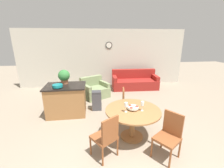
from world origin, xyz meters
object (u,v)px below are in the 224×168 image
Objects in this scene: wine_glass_right at (142,104)px; dining_chair_far_side at (127,103)px; couch at (135,82)px; teal_bowl at (58,86)px; fruit_bowl at (133,107)px; trash_bin at (97,101)px; dining_chair_near_left at (106,136)px; kitchen_island at (67,100)px; dining_table at (133,116)px; armchair at (95,90)px; dining_chair_near_right at (169,134)px; potted_plant at (64,76)px; wine_glass_left at (126,105)px.

dining_chair_far_side is at bearing 96.91° from wine_glass_right.
teal_bowl is at bearing -138.41° from couch.
fruit_bowl is 1.82m from trash_bin.
kitchen_island is at bearing 83.04° from dining_chair_near_left.
dining_chair_near_left is 3.57× the size of fruit_bowl.
teal_bowl is (-1.87, 1.19, 0.43)m from dining_table.
wine_glass_right is 3.07m from armchair.
dining_chair_near_right is 1.60m from dining_chair_far_side.
trash_bin is 0.52× the size of armchair.
wine_glass_right is 0.11× the size of couch.
fruit_bowl is at bearing -104.35° from couch.
armchair is (-0.82, 2.76, -0.51)m from fruit_bowl.
wine_glass_right reaches higher than kitchen_island.
wine_glass_left is at bearing -47.38° from potted_plant.
trash_bin is at bearing -116.52° from armchair.
kitchen_island is 0.73m from potted_plant.
wine_glass_right reaches higher than fruit_bowl.
dining_chair_near_left is 0.75× the size of armchair.
wine_glass_left is 0.35× the size of trash_bin.
kitchen_island is at bearing -139.39° from couch.
dining_chair_near_left is at bearing -150.63° from wine_glass_right.
armchair is (-0.82, 2.76, -0.29)m from dining_table.
kitchen_island is at bearing 12.62° from dining_chair_near_right.
teal_bowl is (-0.17, -0.21, 0.52)m from kitchen_island.
couch is at bearing 47.34° from trash_bin.
dining_table is at bearing 5.07° from dining_chair_near_right.
dining_chair_far_side is at bearing -17.43° from dining_chair_near_right.
wine_glass_right reaches higher than trash_bin.
dining_chair_near_right is 2.14× the size of potted_plant.
dining_chair_near_right is 3.57× the size of fruit_bowl.
potted_plant reaches higher than dining_chair_near_left.
wine_glass_right is at bearing -101.24° from couch.
dining_chair_near_left is at bearing -115.71° from armchair.
dining_table is at bearing 25.53° from wine_glass_left.
fruit_bowl is at bearing 5.16° from dining_chair_near_left.
couch is at bearing 71.11° from wine_glass_left.
dining_chair_near_left is 0.78× the size of kitchen_island.
dining_chair_near_right is at bearing -50.00° from dining_table.
wine_glass_right is 0.78× the size of teal_bowl.
kitchen_island is 3.55m from couch.
dining_chair_near_right is 1.00× the size of dining_chair_far_side.
kitchen_island is at bearing 140.50° from dining_table.
dining_chair_near_right is (0.56, -0.66, -0.06)m from dining_table.
kitchen_island is at bearing -169.16° from trash_bin.
dining_chair_near_right reaches higher than dining_table.
wine_glass_right is at bearing -21.75° from fruit_bowl.
dining_chair_far_side is at bearing -40.02° from trash_bin.
couch reaches higher than dining_table.
wine_glass_left is 0.11× the size of couch.
couch is at bearing 32.35° from dining_chair_near_left.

